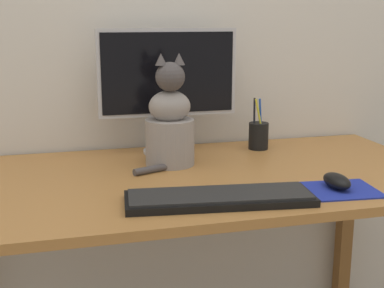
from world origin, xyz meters
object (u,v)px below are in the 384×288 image
pen_cup (258,135)px  cat (170,124)px  monitor (168,83)px  computer_mouse_right (337,181)px  keyboard (219,198)px

pen_cup → cat: bearing=-160.5°
monitor → computer_mouse_right: 0.64m
computer_mouse_right → pen_cup: bearing=94.6°
monitor → pen_cup: 0.36m
monitor → keyboard: 0.56m
computer_mouse_right → cat: cat is taller
keyboard → pen_cup: 0.57m
monitor → pen_cup: size_ratio=2.59×
pen_cup → keyboard: bearing=-121.0°
keyboard → cat: size_ratio=1.40×
computer_mouse_right → monitor: bearing=125.0°
monitor → computer_mouse_right: bearing=-55.0°
monitor → computer_mouse_right: monitor is taller
computer_mouse_right → pen_cup: 0.47m
monitor → keyboard: (0.02, -0.52, -0.22)m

